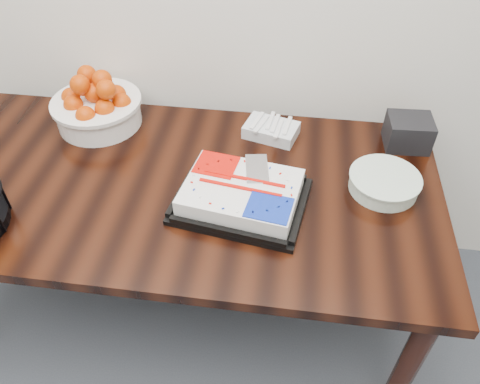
# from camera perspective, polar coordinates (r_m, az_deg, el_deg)

# --- Properties ---
(table) EXTENTS (1.80, 0.90, 0.75)m
(table) POSITION_cam_1_polar(r_m,az_deg,el_deg) (1.67, -7.54, -0.90)
(table) COLOR black
(table) RESTS_ON ground
(cake_tray) EXTENTS (0.45, 0.38, 0.09)m
(cake_tray) POSITION_cam_1_polar(r_m,az_deg,el_deg) (1.50, 0.17, -0.35)
(cake_tray) COLOR black
(cake_tray) RESTS_ON table
(tangerine_bowl) EXTENTS (0.34, 0.34, 0.22)m
(tangerine_bowl) POSITION_cam_1_polar(r_m,az_deg,el_deg) (1.90, -17.12, 10.36)
(tangerine_bowl) COLOR white
(tangerine_bowl) RESTS_ON table
(plate_stack) EXTENTS (0.24, 0.24, 0.06)m
(plate_stack) POSITION_cam_1_polar(r_m,az_deg,el_deg) (1.62, 17.15, 1.08)
(plate_stack) COLOR white
(plate_stack) RESTS_ON table
(fork_bag) EXTENTS (0.22, 0.17, 0.06)m
(fork_bag) POSITION_cam_1_polar(r_m,az_deg,el_deg) (1.79, 3.82, 7.61)
(fork_bag) COLOR silver
(fork_bag) RESTS_ON table
(napkin_box) EXTENTS (0.16, 0.14, 0.11)m
(napkin_box) POSITION_cam_1_polar(r_m,az_deg,el_deg) (1.83, 19.82, 6.87)
(napkin_box) COLOR black
(napkin_box) RESTS_ON table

